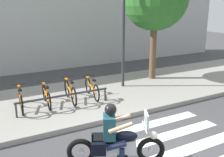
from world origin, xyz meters
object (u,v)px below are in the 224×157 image
rider (113,130)px  bicycle_0 (21,100)px  bicycle_1 (46,96)px  street_lamp (124,21)px  bike_rack (64,97)px  motorcycle (117,145)px  bicycle_2 (70,91)px  bicycle_3 (92,88)px

rider → bicycle_0: size_ratio=0.90×
bicycle_1 → street_lamp: size_ratio=0.35×
bicycle_1 → bike_rack: bicycle_1 is taller
motorcycle → bicycle_0: bearing=108.2°
rider → bicycle_1: 3.91m
bicycle_0 → bicycle_2: size_ratio=0.95×
bicycle_0 → street_lamp: 4.86m
bicycle_0 → bicycle_2: (1.68, 0.00, 0.00)m
rider → bicycle_3: 4.11m
bicycle_3 → street_lamp: bearing=20.7°
bicycle_2 → street_lamp: (2.55, 0.65, 2.30)m
motorcycle → bicycle_3: 4.11m
bicycle_0 → bike_rack: size_ratio=0.51×
bicycle_3 → bike_rack: 1.38m
rider → bicycle_3: size_ratio=0.90×
motorcycle → bike_rack: bearing=90.5°
motorcycle → bike_rack: size_ratio=0.65×
bicycle_2 → bike_rack: bearing=-127.2°
bicycle_1 → bicycle_3: size_ratio=1.02×
motorcycle → street_lamp: (2.94, 4.57, 2.35)m
bicycle_0 → bicycle_1: (0.84, 0.00, -0.02)m
rider → bicycle_0: (-1.22, 3.88, -0.32)m
motorcycle → bicycle_1: size_ratio=1.24×
bicycle_3 → bike_rack: size_ratio=0.51×
bicycle_3 → street_lamp: size_ratio=0.34×
motorcycle → bicycle_1: 3.95m
motorcycle → street_lamp: bearing=57.2°
bicycle_3 → motorcycle: bearing=-107.4°
rider → bicycle_3: (1.30, 3.88, -0.33)m
rider → bicycle_0: rider is taller
bike_rack → bicycle_1: bearing=127.1°
bike_rack → bicycle_0: bearing=156.2°
bike_rack → motorcycle: bearing=-89.5°
motorcycle → bicycle_2: size_ratio=1.20×
street_lamp → bicycle_2: bearing=-165.8°
bicycle_2 → street_lamp: 3.50m
motorcycle → bicycle_0: (-1.29, 3.92, 0.05)m
motorcycle → rider: (-0.07, 0.04, 0.37)m
bicycle_3 → bicycle_2: bearing=-180.0°
rider → bicycle_3: bearing=71.5°
bicycle_0 → bicycle_3: bicycle_0 is taller
bike_rack → street_lamp: bearing=22.0°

